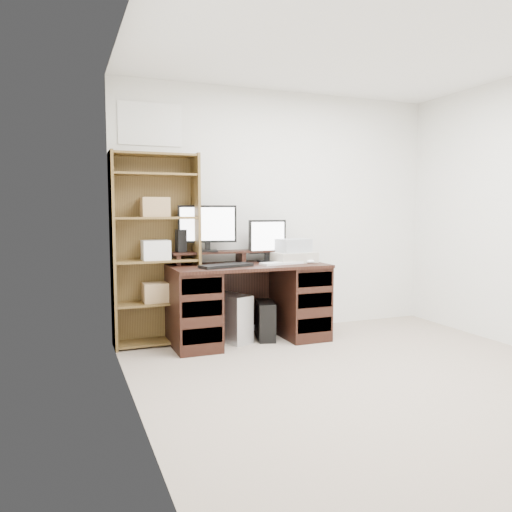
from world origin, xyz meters
TOP-DOWN VIEW (x-y plane):
  - room at (-0.00, 0.00)m, footprint 3.54×4.04m
  - desk at (-0.50, 1.64)m, footprint 1.50×0.70m
  - riser_shelf at (-0.50, 1.85)m, footprint 1.40×0.22m
  - monitor_wide at (-0.85, 1.83)m, footprint 0.56×0.18m
  - monitor_small at (-0.24, 1.77)m, footprint 0.39×0.15m
  - speaker at (-1.10, 1.87)m, footprint 0.10×0.10m
  - keyboard_black at (-0.77, 1.50)m, footprint 0.53×0.29m
  - keyboard_white at (-0.18, 1.54)m, footprint 0.48×0.22m
  - mouse at (0.11, 1.52)m, footprint 0.10×0.08m
  - printer at (-0.01, 1.66)m, footprint 0.44×0.35m
  - basket at (-0.01, 1.66)m, footprint 0.34×0.26m
  - tower_silver at (-0.67, 1.70)m, footprint 0.36×0.50m
  - tower_black at (-0.32, 1.64)m, footprint 0.25×0.40m
  - bookshelf at (-1.35, 1.86)m, footprint 0.80×0.30m

SIDE VIEW (x-z plane):
  - tower_black at x=-0.32m, z-range 0.00..0.37m
  - tower_silver at x=-0.67m, z-range 0.00..0.46m
  - desk at x=-0.50m, z-range 0.01..0.76m
  - keyboard_white at x=-0.18m, z-range 0.75..0.77m
  - keyboard_black at x=-0.77m, z-range 0.75..0.78m
  - mouse at x=0.11m, z-range 0.75..0.78m
  - printer at x=-0.01m, z-range 0.75..0.85m
  - riser_shelf at x=-0.50m, z-range 0.78..0.90m
  - bookshelf at x=-1.35m, z-range 0.02..1.82m
  - basket at x=-0.01m, z-range 0.85..0.98m
  - speaker at x=-1.10m, z-range 0.87..1.09m
  - monitor_small at x=-0.24m, z-range 0.77..1.19m
  - monitor_wide at x=-0.85m, z-range 0.90..1.34m
  - room at x=0.00m, z-range -0.02..2.52m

